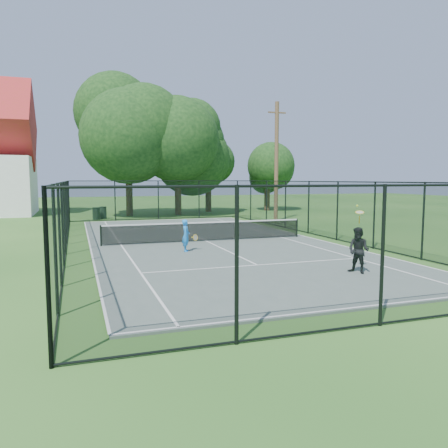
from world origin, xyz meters
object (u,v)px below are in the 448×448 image
object	(u,v)px
utility_pole	(276,161)
player_black	(359,250)
trash_bin_right	(103,213)
tennis_net	(206,231)
trash_bin_left	(96,213)
player_blue	(186,235)

from	to	relation	value
utility_pole	player_black	distance (m)	18.85
trash_bin_right	utility_pole	size ratio (longest dim) A/B	0.11
tennis_net	trash_bin_right	bearing A→B (deg)	105.16
tennis_net	trash_bin_right	size ratio (longest dim) A/B	10.60
trash_bin_left	player_black	size ratio (longest dim) A/B	0.43
player_black	tennis_net	bearing A→B (deg)	106.51
trash_bin_left	utility_pole	distance (m)	14.26
tennis_net	player_blue	distance (m)	3.17
trash_bin_right	player_blue	size ratio (longest dim) A/B	0.70
tennis_net	trash_bin_left	world-z (taller)	tennis_net
trash_bin_right	tennis_net	bearing A→B (deg)	-74.84
trash_bin_left	utility_pole	xyz separation A→B (m)	(12.65, -5.26, 3.94)
trash_bin_right	player_blue	xyz separation A→B (m)	(2.36, -17.59, 0.25)
utility_pole	player_blue	distance (m)	15.66
tennis_net	trash_bin_right	world-z (taller)	tennis_net
trash_bin_right	player_black	size ratio (longest dim) A/B	0.43
utility_pole	player_black	bearing A→B (deg)	-107.28
trash_bin_right	player_black	world-z (taller)	player_black
tennis_net	trash_bin_left	bearing A→B (deg)	107.83
utility_pole	player_blue	world-z (taller)	utility_pole
trash_bin_left	player_black	world-z (taller)	player_black
tennis_net	player_black	distance (m)	9.05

